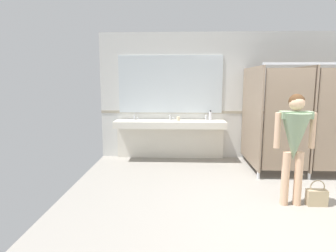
{
  "coord_description": "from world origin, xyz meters",
  "views": [
    {
      "loc": [
        -1.82,
        -3.64,
        1.73
      ],
      "look_at": [
        -1.99,
        0.85,
        1.03
      ],
      "focal_mm": 30.63,
      "sensor_mm": 36.0,
      "label": 1
    }
  ],
  "objects_px": {
    "person_standing": "(295,137)",
    "handbag": "(317,197)",
    "paper_cup": "(178,119)",
    "soap_dispenser": "(210,116)"
  },
  "relations": [
    {
      "from": "soap_dispenser",
      "to": "paper_cup",
      "type": "xyz_separation_m",
      "value": [
        -0.71,
        -0.2,
        -0.05
      ]
    },
    {
      "from": "person_standing",
      "to": "paper_cup",
      "type": "height_order",
      "value": "person_standing"
    },
    {
      "from": "person_standing",
      "to": "handbag",
      "type": "distance_m",
      "value": 0.93
    },
    {
      "from": "handbag",
      "to": "paper_cup",
      "type": "relative_size",
      "value": 3.75
    },
    {
      "from": "handbag",
      "to": "paper_cup",
      "type": "height_order",
      "value": "paper_cup"
    },
    {
      "from": "handbag",
      "to": "paper_cup",
      "type": "bearing_deg",
      "value": 131.3
    },
    {
      "from": "person_standing",
      "to": "soap_dispenser",
      "type": "xyz_separation_m",
      "value": [
        -0.89,
        2.43,
        -0.0
      ]
    },
    {
      "from": "person_standing",
      "to": "soap_dispenser",
      "type": "bearing_deg",
      "value": 110.16
    },
    {
      "from": "soap_dispenser",
      "to": "paper_cup",
      "type": "distance_m",
      "value": 0.74
    },
    {
      "from": "handbag",
      "to": "soap_dispenser",
      "type": "xyz_separation_m",
      "value": [
        -1.25,
        2.44,
        0.85
      ]
    }
  ]
}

